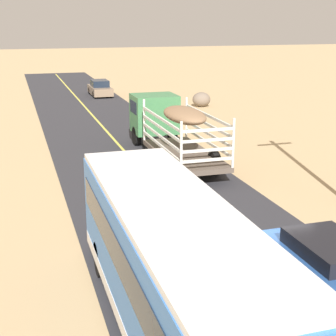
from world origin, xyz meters
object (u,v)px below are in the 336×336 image
bus (172,265)px  car_far (100,88)px  suv_near (326,286)px  boulder_near_shoulder (201,99)px  livestock_truck (165,121)px

bus → car_far: size_ratio=2.27×
suv_near → bus: size_ratio=0.46×
boulder_near_shoulder → livestock_truck: bearing=-117.8°
suv_near → car_far: (1.42, 39.75, -0.46)m
bus → livestock_truck: bearing=73.9°
bus → car_far: 39.13m
car_far → suv_near: bearing=-92.0°
livestock_truck → bus: size_ratio=0.97×
bus → boulder_near_shoulder: (11.99, 30.07, -1.14)m
bus → boulder_near_shoulder: 32.39m
suv_near → bus: bus is taller
car_far → boulder_near_shoulder: car_far is taller
suv_near → livestock_truck: livestock_truck is taller
car_far → boulder_near_shoulder: (7.08, -8.74, -0.09)m
livestock_truck → boulder_near_shoulder: (7.34, 13.93, -1.19)m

